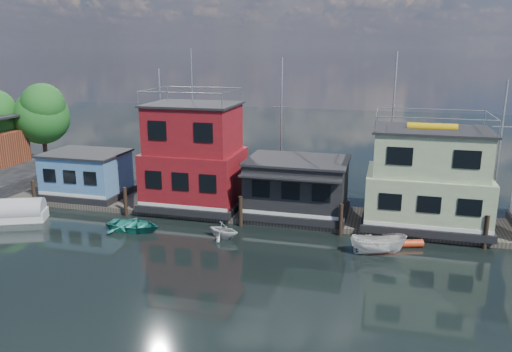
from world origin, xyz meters
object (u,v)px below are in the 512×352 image
(houseboat_dark, at_px, (297,186))
(dinghy_teal, at_px, (134,225))
(houseboat_red, at_px, (194,158))
(houseboat_green, at_px, (427,180))
(dinghy_white, at_px, (223,230))
(red_kayak, at_px, (396,244))
(tarp_runabout, at_px, (14,212))
(motorboat, at_px, (378,244))
(houseboat_blue, at_px, (87,174))

(houseboat_dark, bearing_deg, dinghy_teal, -152.01)
(houseboat_red, relative_size, houseboat_dark, 1.60)
(houseboat_green, height_order, dinghy_white, houseboat_green)
(red_kayak, xyz_separation_m, dinghy_white, (-11.10, -1.28, 0.34))
(red_kayak, distance_m, dinghy_teal, 17.59)
(houseboat_green, relative_size, tarp_runabout, 1.77)
(houseboat_red, distance_m, red_kayak, 16.11)
(houseboat_green, height_order, red_kayak, houseboat_green)
(houseboat_red, height_order, houseboat_green, houseboat_red)
(red_kayak, xyz_separation_m, motorboat, (-1.10, -1.46, 0.41))
(houseboat_red, bearing_deg, houseboat_green, 0.00)
(tarp_runabout, relative_size, dinghy_white, 2.11)
(houseboat_red, xyz_separation_m, motorboat, (14.03, -5.47, -3.45))
(houseboat_green, bearing_deg, tarp_runabout, -168.33)
(houseboat_green, height_order, dinghy_teal, houseboat_green)
(houseboat_blue, relative_size, motorboat, 1.88)
(houseboat_blue, relative_size, dinghy_white, 2.85)
(red_kayak, distance_m, motorboat, 1.87)
(dinghy_teal, distance_m, dinghy_white, 6.43)
(houseboat_green, height_order, tarp_runabout, houseboat_green)
(houseboat_red, xyz_separation_m, tarp_runabout, (-11.82, -5.95, -3.43))
(houseboat_dark, distance_m, houseboat_green, 9.07)
(red_kayak, bearing_deg, houseboat_dark, 133.41)
(houseboat_blue, xyz_separation_m, houseboat_green, (26.50, 0.00, 1.34))
(houseboat_blue, relative_size, tarp_runabout, 1.35)
(houseboat_dark, bearing_deg, tarp_runabout, -163.33)
(houseboat_red, bearing_deg, red_kayak, -14.82)
(houseboat_green, xyz_separation_m, dinghy_white, (-12.97, -5.28, -2.96))
(red_kayak, relative_size, dinghy_white, 1.52)
(houseboat_red, relative_size, houseboat_green, 1.41)
(houseboat_dark, bearing_deg, red_kayak, -29.21)
(tarp_runabout, relative_size, dinghy_teal, 1.24)
(red_kayak, distance_m, dinghy_white, 11.18)
(tarp_runabout, height_order, motorboat, tarp_runabout)
(houseboat_green, distance_m, dinghy_teal, 20.41)
(houseboat_blue, distance_m, red_kayak, 25.03)
(houseboat_blue, xyz_separation_m, houseboat_red, (9.50, 0.00, 1.90))
(houseboat_dark, distance_m, dinghy_white, 6.85)
(houseboat_blue, xyz_separation_m, red_kayak, (24.63, -4.00, -1.95))
(dinghy_teal, bearing_deg, tarp_runabout, 93.72)
(dinghy_teal, bearing_deg, motorboat, -88.50)
(motorboat, bearing_deg, tarp_runabout, 80.98)
(motorboat, bearing_deg, dinghy_teal, 80.17)
(red_kayak, distance_m, tarp_runabout, 27.02)
(houseboat_red, height_order, motorboat, houseboat_red)
(motorboat, distance_m, dinghy_white, 10.01)
(tarp_runabout, bearing_deg, dinghy_teal, -20.52)
(houseboat_red, relative_size, motorboat, 3.48)
(motorboat, bearing_deg, dinghy_white, 78.87)
(houseboat_green, bearing_deg, dinghy_white, -157.84)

